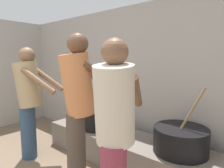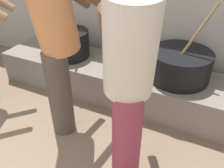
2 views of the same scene
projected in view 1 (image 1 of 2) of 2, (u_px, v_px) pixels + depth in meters
block_enclosure_rear at (127, 78)px, 3.11m from camera, size 5.12×0.20×2.12m
hearth_ledge at (132, 152)px, 2.52m from camera, size 2.70×0.60×0.36m
cooking_pot_main at (97, 118)px, 2.87m from camera, size 0.47×0.47×0.74m
cooking_pot_secondary at (180, 140)px, 2.12m from camera, size 0.57×0.57×0.73m
cook_in_orange_shirt at (78, 100)px, 2.06m from camera, size 0.51×0.73×1.62m
cook_in_cream_shirt at (114, 126)px, 1.48m from camera, size 0.58×0.71×1.51m
cook_in_tan_shirt at (29, 97)px, 2.64m from camera, size 0.71×0.61×1.51m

